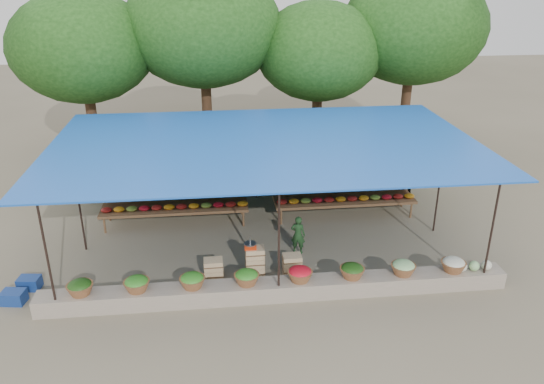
{
  "coord_description": "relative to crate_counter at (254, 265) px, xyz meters",
  "views": [
    {
      "loc": [
        -1.27,
        -12.82,
        6.95
      ],
      "look_at": [
        0.2,
        0.2,
        1.33
      ],
      "focal_mm": 35.0,
      "sensor_mm": 36.0,
      "label": 1
    }
  ],
  "objects": [
    {
      "name": "ground",
      "position": [
        0.46,
        1.8,
        -0.31
      ],
      "size": [
        60.0,
        60.0,
        0.0
      ],
      "primitive_type": "plane",
      "color": "#675E4C",
      "rests_on": "ground"
    },
    {
      "name": "blue_crate_front",
      "position": [
        -5.42,
        -0.51,
        -0.16
      ],
      "size": [
        0.55,
        0.43,
        0.3
      ],
      "primitive_type": "cube",
      "rotation": [
        0.0,
        0.0,
        -0.16
      ],
      "color": "navy",
      "rests_on": "ground"
    },
    {
      "name": "stone_curb",
      "position": [
        0.46,
        -0.95,
        -0.11
      ],
      "size": [
        10.6,
        0.55,
        0.4
      ],
      "primitive_type": "cube",
      "color": "gray",
      "rests_on": "ground"
    },
    {
      "name": "weighing_scale",
      "position": [
        -0.08,
        -0.0,
        0.53
      ],
      "size": [
        0.29,
        0.29,
        0.31
      ],
      "color": "red",
      "rests_on": "crate_counter"
    },
    {
      "name": "vendor_seated",
      "position": [
        1.23,
        1.01,
        0.21
      ],
      "size": [
        0.45,
        0.37,
        1.04
      ],
      "primitive_type": "imported",
      "rotation": [
        0.0,
        0.0,
        2.76
      ],
      "color": "#1B3C1C",
      "rests_on": "ground"
    },
    {
      "name": "blue_crate_back",
      "position": [
        -5.24,
        0.04,
        -0.17
      ],
      "size": [
        0.53,
        0.41,
        0.29
      ],
      "primitive_type": "cube",
      "rotation": [
        0.0,
        0.0,
        -0.13
      ],
      "color": "navy",
      "rests_on": "ground"
    },
    {
      "name": "customer_mid",
      "position": [
        2.69,
        4.18,
        0.48
      ],
      "size": [
        1.15,
        1.12,
        1.58
      ],
      "primitive_type": "imported",
      "rotation": [
        0.0,
        0.0,
        0.73
      ],
      "color": "slate",
      "rests_on": "ground"
    },
    {
      "name": "netting_backdrop",
      "position": [
        0.46,
        4.95,
        0.94
      ],
      "size": [
        10.6,
        0.06,
        2.5
      ],
      "primitive_type": "cube",
      "color": "#1C4E21",
      "rests_on": "ground"
    },
    {
      "name": "tree_row",
      "position": [
        0.97,
        7.89,
        4.39
      ],
      "size": [
        16.51,
        5.5,
        7.12
      ],
      "color": "#312212",
      "rests_on": "ground"
    },
    {
      "name": "fruit_table_right",
      "position": [
        2.97,
        3.15,
        0.3
      ],
      "size": [
        4.21,
        0.95,
        0.93
      ],
      "color": "#513420",
      "rests_on": "ground"
    },
    {
      "name": "stall_canopy",
      "position": [
        0.46,
        1.88,
        2.36
      ],
      "size": [
        10.8,
        6.6,
        2.82
      ],
      "color": "black",
      "rests_on": "ground"
    },
    {
      "name": "customer_left",
      "position": [
        -3.33,
        3.88,
        0.52
      ],
      "size": [
        0.99,
        0.89,
        1.66
      ],
      "primitive_type": "imported",
      "rotation": [
        0.0,
        0.0,
        -0.39
      ],
      "color": "slate",
      "rests_on": "ground"
    },
    {
      "name": "crate_counter",
      "position": [
        0.0,
        0.0,
        0.0
      ],
      "size": [
        2.35,
        0.34,
        0.77
      ],
      "color": "tan",
      "rests_on": "ground"
    },
    {
      "name": "customer_right",
      "position": [
        5.13,
        3.84,
        0.46
      ],
      "size": [
        0.98,
        0.62,
        1.55
      ],
      "primitive_type": "imported",
      "rotation": [
        0.0,
        0.0,
        -0.28
      ],
      "color": "slate",
      "rests_on": "ground"
    },
    {
      "name": "produce_baskets",
      "position": [
        0.36,
        -0.95,
        0.25
      ],
      "size": [
        8.98,
        0.58,
        0.34
      ],
      "color": "brown",
      "rests_on": "stone_curb"
    },
    {
      "name": "fruit_table_left",
      "position": [
        -2.03,
        3.15,
        0.3
      ],
      "size": [
        4.21,
        0.95,
        0.93
      ],
      "color": "#513420",
      "rests_on": "ground"
    }
  ]
}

